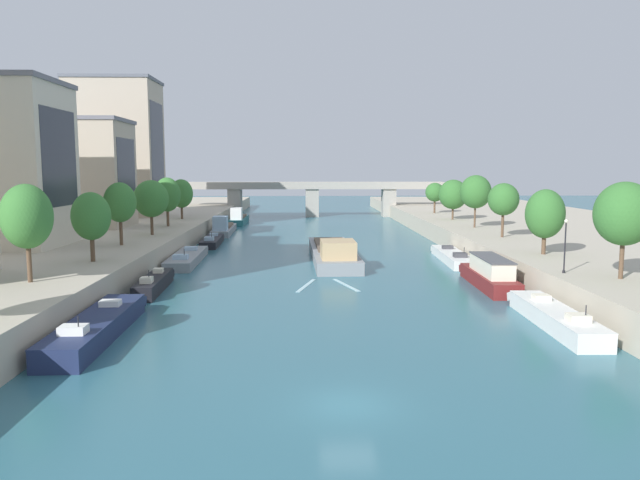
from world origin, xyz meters
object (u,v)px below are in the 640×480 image
at_px(moored_boat_right_end, 554,317).
at_px(tree_right_far, 453,194).
at_px(tree_right_midway, 435,192).
at_px(barge_midriver, 333,252).
at_px(lamppost_right_bank, 565,243).
at_px(tree_left_third, 91,216).
at_px(moored_boat_right_far, 489,274).
at_px(moored_boat_left_downstream, 239,219).
at_px(tree_left_past_mid, 151,199).
at_px(tree_right_third, 545,214).
at_px(tree_right_distant, 503,199).
at_px(moored_boat_left_lone, 97,326).
at_px(tree_right_past_mid, 476,192).
at_px(tree_left_nearest, 27,217).
at_px(moored_boat_right_near, 452,256).
at_px(moored_boat_left_end, 187,258).
at_px(tree_left_end_of_row, 167,195).
at_px(moored_boat_left_second, 212,241).
at_px(tree_left_by_lamp, 120,203).
at_px(moored_boat_left_midway, 223,228).
at_px(moored_boat_left_near, 154,283).
at_px(tree_left_distant, 181,194).
at_px(bridge_far, 312,195).
at_px(tree_right_nearest, 624,214).

relative_size(moored_boat_right_end, tree_right_far, 2.12).
bearing_deg(tree_right_midway, barge_midriver, -117.73).
bearing_deg(lamppost_right_bank, tree_left_third, 169.84).
relative_size(moored_boat_right_far, tree_right_far, 1.99).
relative_size(moored_boat_left_downstream, lamppost_right_bank, 3.27).
distance_m(tree_left_third, tree_left_past_mid, 20.56).
bearing_deg(tree_right_third, moored_boat_right_far, -155.15).
height_order(moored_boat_left_downstream, tree_right_distant, tree_right_distant).
relative_size(moored_boat_left_lone, tree_right_past_mid, 2.08).
relative_size(barge_midriver, tree_left_nearest, 3.35).
bearing_deg(moored_boat_right_end, tree_right_far, 83.13).
distance_m(barge_midriver, lamppost_right_bank, 28.59).
distance_m(moored_boat_right_near, tree_right_far, 26.81).
xyz_separation_m(moored_boat_left_end, tree_left_third, (-5.10, -15.29, 5.89)).
relative_size(moored_boat_right_end, lamppost_right_bank, 3.17).
xyz_separation_m(tree_right_third, tree_right_midway, (0.94, 50.90, -0.08)).
distance_m(tree_left_end_of_row, tree_right_past_mid, 41.84).
bearing_deg(moored_boat_right_far, moored_boat_left_downstream, 115.05).
bearing_deg(tree_right_midway, tree_right_third, -91.05).
bearing_deg(moored_boat_left_lone, tree_right_past_mid, 49.93).
bearing_deg(moored_boat_left_second, tree_left_by_lamp, -108.09).
xyz_separation_m(moored_boat_left_lone, tree_right_distant, (36.01, 31.50, 6.22)).
height_order(tree_left_third, tree_left_past_mid, tree_left_past_mid).
bearing_deg(moored_boat_left_midway, moored_boat_right_end, -62.67).
relative_size(moored_boat_left_lone, tree_left_by_lamp, 2.24).
distance_m(moored_boat_left_end, tree_right_third, 37.84).
distance_m(tree_right_distant, tree_right_midway, 37.11).
bearing_deg(lamppost_right_bank, moored_boat_left_lone, -166.79).
distance_m(tree_left_third, tree_right_distant, 44.56).
distance_m(moored_boat_right_end, tree_left_past_mid, 48.67).
relative_size(moored_boat_right_near, lamppost_right_bank, 3.47).
xyz_separation_m(moored_boat_left_near, tree_left_distant, (-6.18, 43.37, 5.86)).
distance_m(tree_left_by_lamp, lamppost_right_bank, 42.83).
xyz_separation_m(barge_midriver, bridge_far, (-1.44, 62.06, 3.74)).
bearing_deg(tree_left_past_mid, moored_boat_right_end, -43.63).
bearing_deg(tree_left_end_of_row, tree_right_nearest, -44.26).
bearing_deg(moored_boat_left_end, tree_right_distant, 2.67).
height_order(tree_left_nearest, tree_right_third, tree_left_nearest).
xyz_separation_m(moored_boat_left_second, tree_right_third, (34.90, -27.52, 5.77)).
xyz_separation_m(moored_boat_left_lone, tree_right_third, (35.30, 17.71, 5.60)).
height_order(barge_midriver, moored_boat_right_near, barge_midriver).
height_order(tree_right_distant, tree_right_past_mid, tree_right_past_mid).
bearing_deg(moored_boat_left_end, tree_right_nearest, -34.30).
bearing_deg(moored_boat_right_end, lamppost_right_bank, 62.11).
xyz_separation_m(barge_midriver, tree_right_midway, (19.91, 37.88, 5.25)).
relative_size(moored_boat_left_second, moored_boat_left_downstream, 0.86).
bearing_deg(tree_left_past_mid, tree_right_nearest, -35.94).
xyz_separation_m(moored_boat_right_far, tree_right_third, (5.87, 2.72, 5.14)).
bearing_deg(moored_boat_left_lone, tree_left_by_lamp, 103.29).
bearing_deg(moored_boat_left_near, moored_boat_right_far, 1.20).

